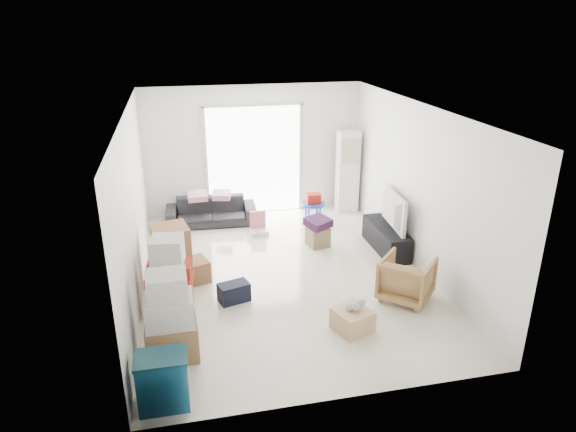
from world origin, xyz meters
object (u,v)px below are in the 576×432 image
(armchair, at_px, (407,277))
(kids_table, at_px, (313,202))
(tv_console, at_px, (386,238))
(ac_tower, at_px, (348,172))
(wood_crate, at_px, (352,320))
(ottoman, at_px, (318,236))
(storage_bins, at_px, (163,381))
(television, at_px, (387,223))
(sofa, at_px, (211,207))

(armchair, distance_m, kids_table, 3.32)
(tv_console, height_order, armchair, armchair)
(ac_tower, relative_size, wood_crate, 3.89)
(ottoman, height_order, wood_crate, ottoman)
(armchair, height_order, storage_bins, armchair)
(television, distance_m, sofa, 3.57)
(television, relative_size, storage_bins, 1.75)
(sofa, relative_size, storage_bins, 2.82)
(sofa, distance_m, armchair, 4.47)
(ac_tower, xyz_separation_m, storage_bins, (-3.85, -5.33, -0.55))
(ac_tower, xyz_separation_m, television, (0.05, -2.10, -0.35))
(kids_table, distance_m, wood_crate, 3.93)
(sofa, height_order, ottoman, sofa)
(kids_table, xyz_separation_m, wood_crate, (-0.49, -3.88, -0.28))
(tv_console, xyz_separation_m, kids_table, (-0.94, 1.59, 0.21))
(wood_crate, bearing_deg, sofa, 110.13)
(television, xyz_separation_m, wood_crate, (-1.43, -2.30, -0.37))
(ac_tower, distance_m, television, 2.13)
(sofa, height_order, kids_table, sofa)
(storage_bins, distance_m, ottoman, 4.58)
(sofa, bearing_deg, ac_tower, 5.99)
(armchair, bearing_deg, kids_table, -37.08)
(tv_console, xyz_separation_m, wood_crate, (-1.43, -2.30, -0.08))
(sofa, distance_m, kids_table, 2.08)
(armchair, bearing_deg, sofa, -11.08)
(sofa, bearing_deg, wood_crate, -66.80)
(ottoman, bearing_deg, storage_bins, -126.83)
(ac_tower, height_order, kids_table, ac_tower)
(wood_crate, bearing_deg, ac_tower, 72.57)
(television, bearing_deg, storage_bins, 134.28)
(ac_tower, bearing_deg, television, -88.63)
(armchair, distance_m, wood_crate, 1.23)
(kids_table, bearing_deg, television, -59.46)
(television, height_order, armchair, armchair)
(ac_tower, relative_size, storage_bins, 2.74)
(ac_tower, bearing_deg, ottoman, -123.64)
(television, height_order, sofa, sofa)
(ac_tower, height_order, ottoman, ac_tower)
(armchair, bearing_deg, television, -59.42)
(sofa, height_order, storage_bins, sofa)
(armchair, distance_m, ottoman, 2.27)
(storage_bins, bearing_deg, ottoman, 53.17)
(sofa, bearing_deg, tv_console, -30.04)
(sofa, distance_m, wood_crate, 4.52)
(tv_console, xyz_separation_m, television, (0.00, 0.00, 0.30))
(television, height_order, kids_table, kids_table)
(storage_bins, bearing_deg, armchair, 23.65)
(television, bearing_deg, armchair, 171.92)
(sofa, relative_size, wood_crate, 4.00)
(ottoman, distance_m, kids_table, 1.20)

